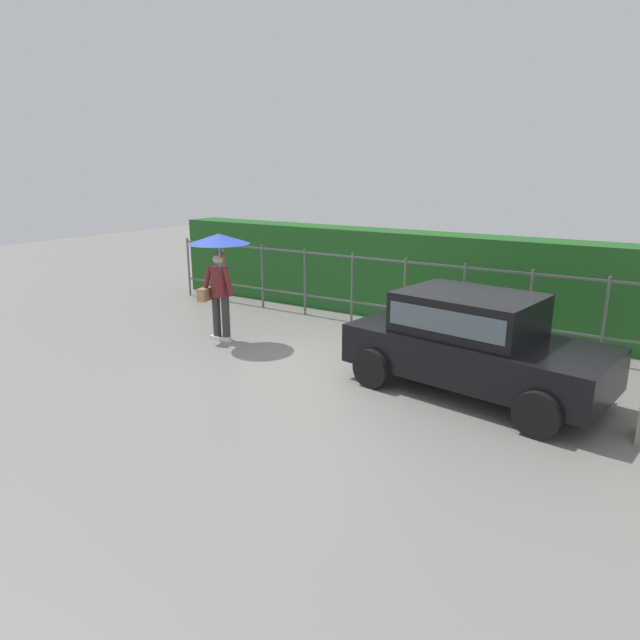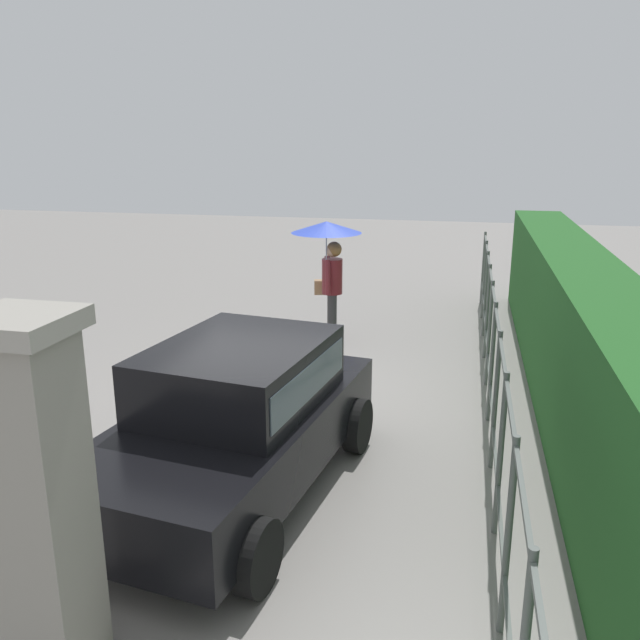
{
  "view_description": "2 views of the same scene",
  "coord_description": "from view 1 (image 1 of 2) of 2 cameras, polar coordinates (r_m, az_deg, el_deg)",
  "views": [
    {
      "loc": [
        4.82,
        -7.36,
        3.2
      ],
      "look_at": [
        -0.11,
        0.21,
        0.77
      ],
      "focal_mm": 31.5,
      "sensor_mm": 36.0,
      "label": 1
    },
    {
      "loc": [
        7.89,
        2.44,
        3.35
      ],
      "look_at": [
        -0.35,
        0.6,
        0.99
      ],
      "focal_mm": 36.64,
      "sensor_mm": 36.0,
      "label": 2
    }
  ],
  "objects": [
    {
      "name": "ground_plane",
      "position": [
        9.37,
        -0.15,
        -4.92
      ],
      "size": [
        40.0,
        40.0,
        0.0
      ],
      "primitive_type": "plane",
      "color": "gray"
    },
    {
      "name": "car",
      "position": [
        8.48,
        15.26,
        -1.91
      ],
      "size": [
        3.91,
        2.28,
        1.48
      ],
      "rotation": [
        0.0,
        0.0,
        -0.14
      ],
      "color": "black",
      "rests_on": "ground"
    },
    {
      "name": "pedestrian",
      "position": [
        10.64,
        -10.26,
        6.1
      ],
      "size": [
        1.14,
        1.14,
        2.06
      ],
      "rotation": [
        0.0,
        0.0,
        -1.33
      ],
      "color": "#333333",
      "rests_on": "ground"
    },
    {
      "name": "fence_section",
      "position": [
        11.45,
        8.57,
        2.93
      ],
      "size": [
        12.25,
        0.05,
        1.5
      ],
      "color": "#59605B",
      "rests_on": "ground"
    },
    {
      "name": "hedge_row",
      "position": [
        12.36,
        10.61,
        4.31
      ],
      "size": [
        13.2,
        0.9,
        1.9
      ],
      "primitive_type": "cube",
      "color": "#235B23",
      "rests_on": "ground"
    }
  ]
}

